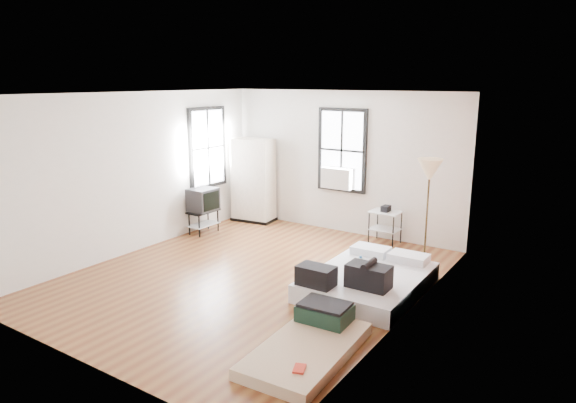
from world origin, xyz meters
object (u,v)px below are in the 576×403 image
Objects in this scene: floor_lamp at (429,175)px; side_table at (385,218)px; wardrobe at (253,180)px; tv_stand at (203,201)px; mattress_bare at (311,340)px; mattress_main at (367,279)px.

side_table is at bearing 138.53° from floor_lamp.
wardrobe is 2.46× the size of side_table.
tv_stand is (-0.26, -1.31, -0.24)m from wardrobe.
wardrobe is at bearing 130.81° from mattress_bare.
side_table is 0.40× the size of floor_lamp.
wardrobe is at bearing -178.67° from side_table.
tv_stand is (-4.36, -0.42, -0.91)m from floor_lamp.
wardrobe is 3.05m from side_table.
mattress_bare is 4.21m from side_table.
mattress_main is 2.21× the size of tv_stand.
wardrobe reaches higher than mattress_bare.
wardrobe is 4.25m from floor_lamp.
floor_lamp is 1.99× the size of tv_stand.
mattress_main is at bearing -37.35° from wardrobe.
tv_stand is (-4.14, 2.73, 0.54)m from mattress_bare.
floor_lamp is at bearing 6.52° from tv_stand.
floor_lamp is at bearing -41.47° from side_table.
mattress_main is at bearing 92.37° from mattress_bare.
floor_lamp is (4.11, -0.89, 0.67)m from wardrobe.
wardrobe is (-3.88, 4.04, 0.78)m from mattress_bare.
tv_stand reaches higher than side_table.
wardrobe is at bearing 149.06° from mattress_main.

